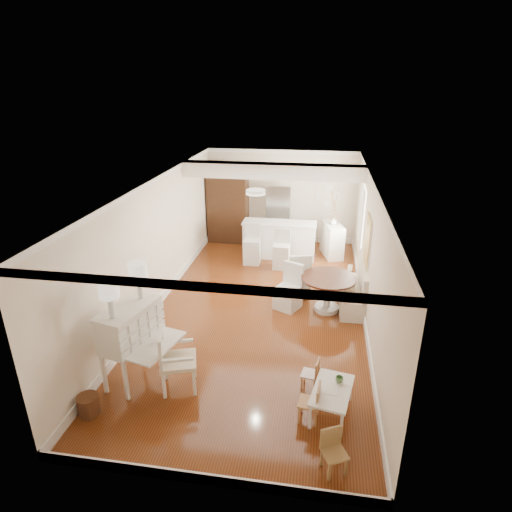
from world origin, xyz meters
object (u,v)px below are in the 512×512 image
(wicker_basket, at_px, (88,405))
(bar_stool_left, at_px, (252,244))
(breakfast_counter, at_px, (279,240))
(gustavian_armchair, at_px, (178,360))
(slip_chair_far, at_px, (298,274))
(dining_table, at_px, (328,294))
(fridge, at_px, (290,216))
(secretary_bureau, at_px, (132,344))
(slip_chair_near, at_px, (288,287))
(kids_chair_a, at_px, (309,402))
(kids_chair_b, at_px, (310,373))
(pantry_cabinet, at_px, (228,205))
(bar_stool_right, at_px, (281,250))
(kids_chair_c, at_px, (334,453))
(sideboard, at_px, (332,240))
(kids_table, at_px, (331,401))

(wicker_basket, height_order, bar_stool_left, bar_stool_left)
(wicker_basket, relative_size, breakfast_counter, 0.16)
(gustavian_armchair, relative_size, slip_chair_far, 0.98)
(gustavian_armchair, bearing_deg, bar_stool_left, -20.66)
(dining_table, distance_m, fridge, 4.17)
(secretary_bureau, bearing_deg, slip_chair_near, 64.89)
(dining_table, bearing_deg, slip_chair_near, -178.32)
(kids_chair_a, relative_size, breakfast_counter, 0.31)
(kids_chair_b, distance_m, pantry_cabinet, 7.25)
(pantry_cabinet, bearing_deg, breakfast_counter, -32.43)
(kids_chair_a, height_order, slip_chair_near, slip_chair_near)
(bar_stool_right, bearing_deg, secretary_bureau, -110.77)
(kids_chair_b, relative_size, fridge, 0.31)
(secretary_bureau, bearing_deg, fridge, 87.83)
(breakfast_counter, xyz_separation_m, pantry_cabinet, (-1.70, 1.08, 0.63))
(kids_chair_b, bearing_deg, kids_chair_c, 23.66)
(wicker_basket, bearing_deg, slip_chair_near, 54.49)
(kids_chair_b, relative_size, sideboard, 0.56)
(kids_chair_b, height_order, pantry_cabinet, pantry_cabinet)
(slip_chair_near, height_order, fridge, fridge)
(kids_table, distance_m, slip_chair_far, 3.91)
(secretary_bureau, bearing_deg, kids_chair_b, 18.42)
(fridge, bearing_deg, bar_stool_right, -91.72)
(slip_chair_near, bearing_deg, kids_chair_b, -51.11)
(secretary_bureau, height_order, fridge, fridge)
(slip_chair_far, bearing_deg, kids_chair_c, 83.12)
(gustavian_armchair, xyz_separation_m, bar_stool_right, (1.14, 5.07, -0.00))
(kids_chair_a, bearing_deg, secretary_bureau, -93.37)
(secretary_bureau, relative_size, breakfast_counter, 0.67)
(slip_chair_far, bearing_deg, wicker_basket, 41.09)
(wicker_basket, height_order, pantry_cabinet, pantry_cabinet)
(kids_chair_a, bearing_deg, kids_chair_b, -172.78)
(slip_chair_near, relative_size, bar_stool_left, 0.92)
(breakfast_counter, xyz_separation_m, sideboard, (1.48, 0.33, -0.04))
(secretary_bureau, relative_size, fridge, 0.76)
(kids_chair_a, xyz_separation_m, pantry_cabinet, (-2.81, 7.34, 0.84))
(wicker_basket, bearing_deg, sideboard, 62.62)
(wicker_basket, bearing_deg, secretary_bureau, 68.86)
(breakfast_counter, bearing_deg, kids_chair_b, -78.78)
(bar_stool_left, bearing_deg, wicker_basket, -105.23)
(bar_stool_right, bearing_deg, pantry_cabinet, 135.20)
(kids_table, xyz_separation_m, sideboard, (0.04, 6.43, 0.25))
(secretary_bureau, bearing_deg, bar_stool_right, 82.84)
(slip_chair_near, height_order, sideboard, slip_chair_near)
(secretary_bureau, height_order, gustavian_armchair, secretary_bureau)
(kids_chair_c, xyz_separation_m, pantry_cabinet, (-3.17, 8.21, 0.85))
(kids_table, xyz_separation_m, kids_chair_a, (-0.33, -0.17, 0.09))
(bar_stool_left, height_order, bar_stool_right, bar_stool_left)
(dining_table, bearing_deg, secretary_bureau, -138.02)
(breakfast_counter, bearing_deg, kids_chair_c, -78.34)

